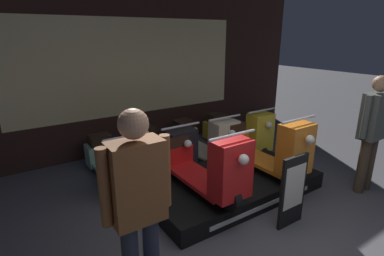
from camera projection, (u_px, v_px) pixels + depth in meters
name	position (u px, v px, depth m)	size (l,w,h in m)	color
shop_wall_back	(131.00, 64.00, 5.40)	(7.83, 0.09, 3.20)	#331E19
display_platform	(230.00, 184.00, 4.19)	(2.40, 1.30, 0.23)	black
scooter_display_left	(201.00, 164.00, 3.72)	(0.62, 1.64, 0.90)	black
scooter_display_right	(262.00, 147.00, 4.29)	(0.62, 1.64, 0.90)	black
scooter_backrow_0	(114.00, 161.00, 4.38)	(0.62, 1.64, 0.90)	black
scooter_backrow_1	(163.00, 150.00, 4.81)	(0.62, 1.64, 0.90)	black
scooter_backrow_2	(203.00, 140.00, 5.23)	(0.62, 1.64, 0.90)	black
scooter_backrow_3	(238.00, 132.00, 5.66)	(0.62, 1.64, 0.90)	black
person_left_browsing	(138.00, 200.00, 2.19)	(0.55, 0.22, 1.65)	#232838
person_right_browsing	(373.00, 127.00, 3.99)	(0.56, 0.22, 1.62)	#473828
price_sign_board	(293.00, 191.00, 3.37)	(0.39, 0.04, 0.86)	black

